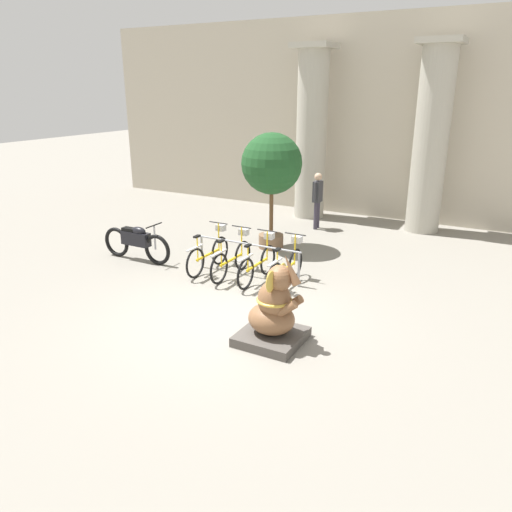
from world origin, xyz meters
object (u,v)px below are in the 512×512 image
Objects in this scene: bicycle_0 at (209,253)px; motorcycle at (136,242)px; elephant_statue at (274,312)px; bicycle_2 at (258,263)px; bicycle_3 at (286,267)px; person_pedestrian at (317,196)px; potted_tree at (272,167)px; bicycle_1 at (232,258)px.

bicycle_0 is 1.91m from motorcycle.
elephant_statue is 5.10m from motorcycle.
bicycle_2 and bicycle_3 have the same top height.
person_pedestrian reaches higher than bicycle_2.
bicycle_0 is 0.83× the size of motorcycle.
bicycle_3 is at bearing -56.06° from potted_tree.
elephant_statue is 0.79× the size of motorcycle.
bicycle_2 is 1.05× the size of elephant_statue.
motorcycle is (-1.89, -0.26, 0.07)m from bicycle_0.
potted_tree is (-1.47, 2.18, 1.68)m from bicycle_3.
bicycle_1 is at bearing -92.00° from person_pedestrian.
elephant_statue is at bearing -69.35° from bicycle_3.
bicycle_3 is at bearing 4.44° from bicycle_2.
motorcycle is at bearing -175.99° from bicycle_3.
bicycle_3 is at bearing 2.45° from bicycle_1.
person_pedestrian is at bearing 96.15° from bicycle_2.
motorcycle is at bearing -119.72° from person_pedestrian.
bicycle_1 is at bearing -179.56° from bicycle_2.
motorcycle is at bearing -133.78° from potted_tree.
person_pedestrian is at bearing 81.40° from potted_tree.
elephant_statue is 7.04m from person_pedestrian.
bicycle_1 is at bearing -4.39° from bicycle_0.
bicycle_2 is at bearing 3.92° from motorcycle.
motorcycle is at bearing -172.12° from bicycle_0.
potted_tree is at bearing 110.33° from bicycle_2.
bicycle_0 is 4.55m from person_pedestrian.
bicycle_2 is at bearing -175.56° from bicycle_3.
potted_tree reaches higher than bicycle_1.
bicycle_1 is 0.64m from bicycle_2.
bicycle_0 reaches higher than motorcycle.
bicycle_3 is 0.83× the size of motorcycle.
person_pedestrian is at bearing 106.46° from elephant_statue.
motorcycle is 5.44m from person_pedestrian.
elephant_statue is at bearing -73.54° from person_pedestrian.
potted_tree reaches higher than motorcycle.
bicycle_0 is 1.92m from bicycle_3.
bicycle_2 reaches higher than motorcycle.
bicycle_0 is 0.64m from bicycle_1.
bicycle_1 is (0.64, -0.05, 0.00)m from bicycle_0.
potted_tree is (-0.18, 2.23, 1.68)m from bicycle_1.
elephant_statue reaches higher than bicycle_0.
bicycle_1 is at bearing 4.80° from motorcycle.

